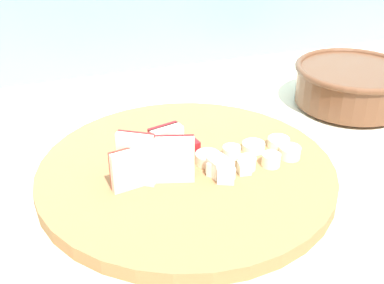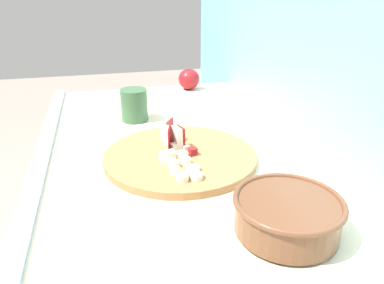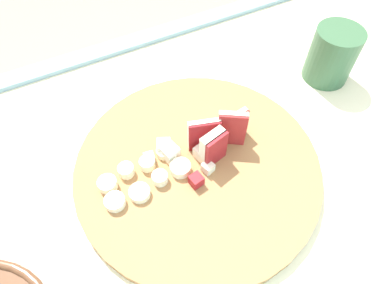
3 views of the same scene
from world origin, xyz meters
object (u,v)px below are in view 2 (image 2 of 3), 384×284
at_px(banana_slice_rows, 183,166).
at_px(whole_apple, 189,79).
at_px(cutting_board, 180,157).
at_px(small_jar, 134,105).
at_px(apple_dice_pile, 174,153).
at_px(apple_wedge_fan, 171,136).
at_px(ceramic_bowl, 287,214).

relative_size(banana_slice_rows, whole_apple, 1.58).
xyz_separation_m(cutting_board, small_jar, (-0.30, -0.07, 0.04)).
xyz_separation_m(apple_dice_pile, whole_apple, (-0.62, 0.19, 0.01)).
distance_m(cutting_board, apple_wedge_fan, 0.06).
xyz_separation_m(apple_dice_pile, ceramic_bowl, (0.30, 0.13, 0.01)).
bearing_deg(banana_slice_rows, cutting_board, 170.82).
bearing_deg(apple_dice_pile, whole_apple, 162.93).
bearing_deg(small_jar, ceramic_bowl, 16.62).
relative_size(small_jar, whole_apple, 1.18).
relative_size(apple_wedge_fan, apple_dice_pile, 1.00).
height_order(banana_slice_rows, whole_apple, whole_apple).
distance_m(cutting_board, banana_slice_rows, 0.08).
bearing_deg(banana_slice_rows, small_jar, -171.00).
height_order(cutting_board, apple_wedge_fan, apple_wedge_fan).
height_order(apple_dice_pile, whole_apple, whole_apple).
bearing_deg(cutting_board, apple_wedge_fan, -163.23).
bearing_deg(whole_apple, cutting_board, -15.92).
distance_m(apple_dice_pile, whole_apple, 0.65).
bearing_deg(apple_wedge_fan, ceramic_bowl, 19.05).
bearing_deg(small_jar, apple_dice_pile, 9.87).
bearing_deg(banana_slice_rows, apple_wedge_fan, -179.99).
relative_size(apple_dice_pile, small_jar, 1.00).
height_order(apple_dice_pile, small_jar, small_jar).
bearing_deg(ceramic_bowl, whole_apple, 176.07).
distance_m(apple_dice_pile, small_jar, 0.32).
height_order(cutting_board, ceramic_bowl, ceramic_bowl).
distance_m(cutting_board, small_jar, 0.31).
relative_size(apple_wedge_fan, small_jar, 0.99).
distance_m(apple_dice_pile, banana_slice_rows, 0.06).
height_order(banana_slice_rows, ceramic_bowl, ceramic_bowl).
bearing_deg(apple_wedge_fan, whole_apple, 161.73).
xyz_separation_m(cutting_board, apple_dice_pile, (0.02, -0.02, 0.02)).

